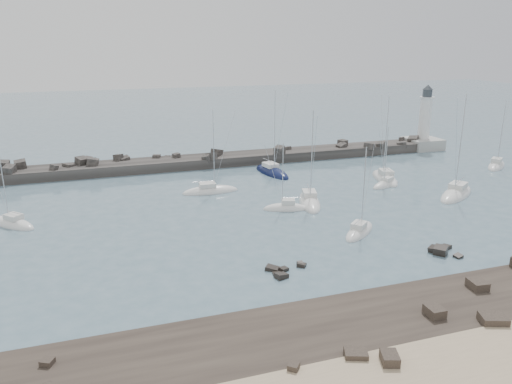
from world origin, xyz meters
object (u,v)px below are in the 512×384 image
at_px(sailboat_3, 210,191).
at_px(sailboat_5, 309,203).
at_px(sailboat_1, 13,224).
at_px(sailboat_6, 359,232).
at_px(sailboat_7, 272,173).
at_px(sailboat_8, 386,185).
at_px(sailboat_9, 385,179).
at_px(sailboat_10, 456,195).
at_px(sailboat_11, 496,166).
at_px(sailboat_4, 286,209).
at_px(lighthouse, 423,135).

height_order(sailboat_3, sailboat_5, sailboat_5).
distance_m(sailboat_1, sailboat_6, 44.72).
distance_m(sailboat_3, sailboat_7, 15.44).
height_order(sailboat_8, sailboat_9, sailboat_9).
relative_size(sailboat_6, sailboat_10, 0.70).
bearing_deg(sailboat_8, sailboat_11, 9.16).
bearing_deg(sailboat_11, sailboat_8, -170.84).
bearing_deg(sailboat_3, sailboat_10, -21.09).
height_order(sailboat_3, sailboat_9, sailboat_9).
relative_size(sailboat_5, sailboat_6, 1.27).
distance_m(sailboat_4, sailboat_10, 27.55).
bearing_deg(sailboat_10, sailboat_1, 173.08).
bearing_deg(sailboat_3, sailboat_8, -11.08).
relative_size(sailboat_4, sailboat_7, 0.65).
height_order(lighthouse, sailboat_1, lighthouse).
relative_size(sailboat_4, sailboat_6, 0.89).
distance_m(sailboat_4, sailboat_5, 4.53).
bearing_deg(sailboat_8, sailboat_6, -130.58).
bearing_deg(lighthouse, sailboat_1, -163.65).
xyz_separation_m(sailboat_9, sailboat_10, (5.49, -11.44, -0.00)).
bearing_deg(sailboat_7, sailboat_11, -12.23).
height_order(sailboat_7, sailboat_10, sailboat_10).
distance_m(sailboat_5, sailboat_7, 18.04).
bearing_deg(lighthouse, sailboat_6, -133.82).
bearing_deg(lighthouse, sailboat_10, -117.94).
xyz_separation_m(sailboat_6, sailboat_10, (22.07, 9.04, 0.02)).
bearing_deg(sailboat_7, lighthouse, 13.78).
bearing_deg(sailboat_5, sailboat_11, 11.80).
xyz_separation_m(sailboat_1, sailboat_5, (40.37, -4.10, 0.01)).
xyz_separation_m(sailboat_5, sailboat_7, (0.73, 18.02, -0.01)).
height_order(lighthouse, sailboat_5, lighthouse).
bearing_deg(sailboat_9, sailboat_4, -157.14).
relative_size(sailboat_4, sailboat_11, 0.78).
relative_size(lighthouse, sailboat_4, 1.39).
relative_size(sailboat_1, sailboat_7, 0.77).
bearing_deg(sailboat_6, sailboat_1, 158.00).
bearing_deg(sailboat_8, sailboat_5, -163.85).
bearing_deg(sailboat_11, sailboat_3, 178.71).
bearing_deg(sailboat_9, sailboat_8, -119.26).
bearing_deg(sailboat_3, sailboat_5, -38.97).
bearing_deg(sailboat_7, sailboat_9, -31.03).
bearing_deg(sailboat_4, sailboat_8, 16.66).
xyz_separation_m(sailboat_3, sailboat_5, (12.56, -10.16, 0.02)).
relative_size(sailboat_6, sailboat_8, 1.10).
distance_m(sailboat_4, sailboat_6, 12.45).
bearing_deg(sailboat_10, sailboat_11, 32.70).
bearing_deg(sailboat_5, sailboat_9, 23.87).
xyz_separation_m(lighthouse, sailboat_5, (-39.71, -27.58, -2.94)).
bearing_deg(sailboat_9, lighthouse, 41.88).
relative_size(sailboat_3, sailboat_4, 1.34).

